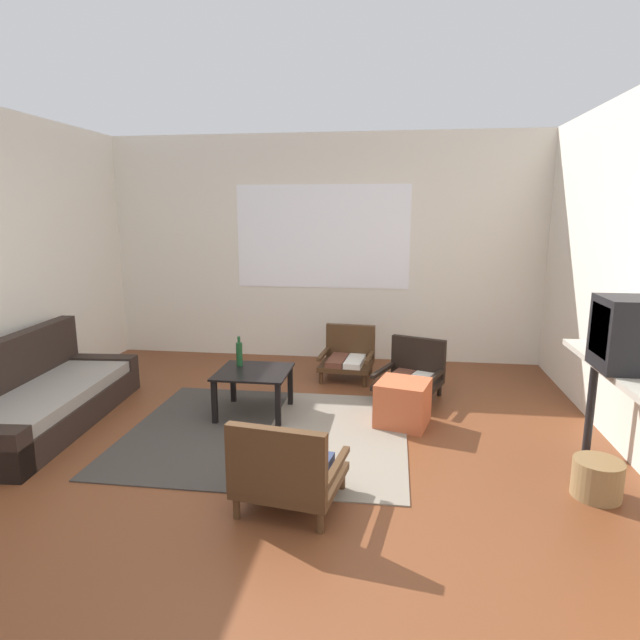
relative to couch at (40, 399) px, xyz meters
The scene contains 13 objects.
ground_plane 2.17m from the couch, 14.01° to the right, with size 7.80×7.80×0.00m, color brown.
far_wall_with_window 3.48m from the couch, 50.48° to the left, with size 5.60×0.13×2.70m.
area_rug 1.97m from the couch, ahead, with size 2.28×1.96×0.01m.
couch is the anchor object (origin of this frame).
coffee_table 1.82m from the couch, 15.64° to the left, with size 0.64×0.62×0.41m.
armchair_by_window 3.01m from the couch, 34.41° to the left, with size 0.60×0.57×0.56m.
armchair_striped_foreground 2.56m from the couch, 23.53° to the right, with size 0.69×0.67×0.60m.
armchair_corner 3.36m from the couch, 19.97° to the left, with size 0.73×0.75×0.56m.
ottoman_orange 3.10m from the couch, ahead, with size 0.42×0.42×0.39m, color #BC5633.
console_shelf 4.51m from the couch, ahead, with size 0.45×1.43×0.87m.
clay_vase 4.51m from the couch, ahead, with size 0.20×0.20×0.32m.
glass_bottle 1.72m from the couch, 21.67° to the left, with size 0.06×0.06×0.28m.
wicker_basket 4.32m from the couch, ahead, with size 0.31×0.31×0.25m, color olive.
Camera 1 is at (0.87, -3.40, 1.80)m, focal length 29.86 mm.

